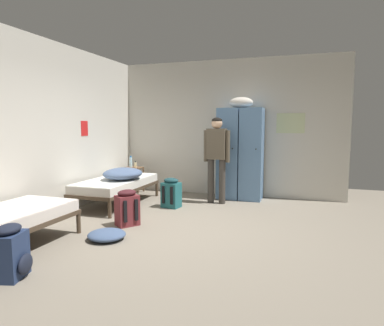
{
  "coord_description": "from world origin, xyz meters",
  "views": [
    {
      "loc": [
        1.6,
        -4.49,
        1.52
      ],
      "look_at": [
        0.0,
        0.26,
        0.95
      ],
      "focal_mm": 31.7,
      "sensor_mm": 36.0,
      "label": 1
    }
  ],
  "objects_px": {
    "backpack_teal": "(171,193)",
    "shelf_unit": "(134,177)",
    "water_bottle": "(131,162)",
    "clothes_pile_denim": "(107,235)",
    "locker_bank": "(240,152)",
    "person_traveler": "(217,152)",
    "bed_left_rear": "(117,184)",
    "backpack_navy": "(11,253)",
    "bedding_heap": "(123,174)",
    "lotion_bottle": "(135,165)",
    "backpack_maroon": "(127,208)"
  },
  "relations": [
    {
      "from": "shelf_unit",
      "to": "backpack_maroon",
      "type": "xyz_separation_m",
      "value": [
        1.13,
        -2.31,
        -0.09
      ]
    },
    {
      "from": "bedding_heap",
      "to": "lotion_bottle",
      "type": "relative_size",
      "value": 5.55
    },
    {
      "from": "backpack_teal",
      "to": "shelf_unit",
      "type": "bearing_deg",
      "value": 141.99
    },
    {
      "from": "bed_left_rear",
      "to": "water_bottle",
      "type": "bearing_deg",
      "value": 105.75
    },
    {
      "from": "backpack_maroon",
      "to": "bedding_heap",
      "type": "bearing_deg",
      "value": 122.27
    },
    {
      "from": "bedding_heap",
      "to": "backpack_maroon",
      "type": "xyz_separation_m",
      "value": [
        0.73,
        -1.16,
        -0.34
      ]
    },
    {
      "from": "bedding_heap",
      "to": "lotion_bottle",
      "type": "distance_m",
      "value": 1.16
    },
    {
      "from": "shelf_unit",
      "to": "clothes_pile_denim",
      "type": "xyz_separation_m",
      "value": [
        1.19,
        -2.98,
        -0.28
      ]
    },
    {
      "from": "bed_left_rear",
      "to": "clothes_pile_denim",
      "type": "bearing_deg",
      "value": -62.71
    },
    {
      "from": "shelf_unit",
      "to": "bedding_heap",
      "type": "height_order",
      "value": "bedding_heap"
    },
    {
      "from": "lotion_bottle",
      "to": "bedding_heap",
      "type": "bearing_deg",
      "value": -73.77
    },
    {
      "from": "bed_left_rear",
      "to": "backpack_maroon",
      "type": "height_order",
      "value": "backpack_maroon"
    },
    {
      "from": "locker_bank",
      "to": "person_traveler",
      "type": "distance_m",
      "value": 0.66
    },
    {
      "from": "backpack_maroon",
      "to": "backpack_teal",
      "type": "relative_size",
      "value": 1.0
    },
    {
      "from": "lotion_bottle",
      "to": "shelf_unit",
      "type": "bearing_deg",
      "value": 150.26
    },
    {
      "from": "lotion_bottle",
      "to": "clothes_pile_denim",
      "type": "relative_size",
      "value": 0.29
    },
    {
      "from": "bedding_heap",
      "to": "water_bottle",
      "type": "xyz_separation_m",
      "value": [
        -0.47,
        1.17,
        0.09
      ]
    },
    {
      "from": "shelf_unit",
      "to": "backpack_navy",
      "type": "relative_size",
      "value": 1.04
    },
    {
      "from": "bed_left_rear",
      "to": "backpack_maroon",
      "type": "xyz_separation_m",
      "value": [
        0.88,
        -1.16,
        -0.12
      ]
    },
    {
      "from": "water_bottle",
      "to": "bedding_heap",
      "type": "bearing_deg",
      "value": -68.0
    },
    {
      "from": "person_traveler",
      "to": "backpack_teal",
      "type": "xyz_separation_m",
      "value": [
        -0.7,
        -0.59,
        -0.74
      ]
    },
    {
      "from": "lotion_bottle",
      "to": "backpack_maroon",
      "type": "height_order",
      "value": "lotion_bottle"
    },
    {
      "from": "backpack_teal",
      "to": "backpack_maroon",
      "type": "bearing_deg",
      "value": -99.68
    },
    {
      "from": "locker_bank",
      "to": "bed_left_rear",
      "type": "distance_m",
      "value": 2.56
    },
    {
      "from": "bedding_heap",
      "to": "lotion_bottle",
      "type": "xyz_separation_m",
      "value": [
        -0.32,
        1.11,
        0.04
      ]
    },
    {
      "from": "locker_bank",
      "to": "bed_left_rear",
      "type": "bearing_deg",
      "value": -149.81
    },
    {
      "from": "person_traveler",
      "to": "bed_left_rear",
      "type": "bearing_deg",
      "value": -158.85
    },
    {
      "from": "bed_left_rear",
      "to": "person_traveler",
      "type": "relative_size",
      "value": 1.15
    },
    {
      "from": "bedding_heap",
      "to": "lotion_bottle",
      "type": "bearing_deg",
      "value": 106.23
    },
    {
      "from": "water_bottle",
      "to": "clothes_pile_denim",
      "type": "distance_m",
      "value": 3.32
    },
    {
      "from": "lotion_bottle",
      "to": "person_traveler",
      "type": "bearing_deg",
      "value": -11.91
    },
    {
      "from": "bed_left_rear",
      "to": "lotion_bottle",
      "type": "bearing_deg",
      "value": 99.21
    },
    {
      "from": "person_traveler",
      "to": "clothes_pile_denim",
      "type": "height_order",
      "value": "person_traveler"
    },
    {
      "from": "backpack_navy",
      "to": "shelf_unit",
      "type": "bearing_deg",
      "value": 102.39
    },
    {
      "from": "shelf_unit",
      "to": "backpack_navy",
      "type": "height_order",
      "value": "shelf_unit"
    },
    {
      "from": "bedding_heap",
      "to": "bed_left_rear",
      "type": "bearing_deg",
      "value": 178.59
    },
    {
      "from": "locker_bank",
      "to": "backpack_maroon",
      "type": "relative_size",
      "value": 3.76
    },
    {
      "from": "locker_bank",
      "to": "person_traveler",
      "type": "bearing_deg",
      "value": -122.6
    },
    {
      "from": "person_traveler",
      "to": "clothes_pile_denim",
      "type": "bearing_deg",
      "value": -108.62
    },
    {
      "from": "lotion_bottle",
      "to": "backpack_teal",
      "type": "bearing_deg",
      "value": -38.42
    },
    {
      "from": "backpack_maroon",
      "to": "backpack_teal",
      "type": "height_order",
      "value": "same"
    },
    {
      "from": "locker_bank",
      "to": "backpack_teal",
      "type": "xyz_separation_m",
      "value": [
        -1.06,
        -1.15,
        -0.71
      ]
    },
    {
      "from": "shelf_unit",
      "to": "clothes_pile_denim",
      "type": "distance_m",
      "value": 3.22
    },
    {
      "from": "bed_left_rear",
      "to": "clothes_pile_denim",
      "type": "distance_m",
      "value": 2.08
    },
    {
      "from": "locker_bank",
      "to": "bed_left_rear",
      "type": "height_order",
      "value": "locker_bank"
    },
    {
      "from": "shelf_unit",
      "to": "clothes_pile_denim",
      "type": "height_order",
      "value": "shelf_unit"
    },
    {
      "from": "shelf_unit",
      "to": "backpack_navy",
      "type": "bearing_deg",
      "value": -77.61
    },
    {
      "from": "water_bottle",
      "to": "clothes_pile_denim",
      "type": "xyz_separation_m",
      "value": [
        1.27,
        -3.0,
        -0.62
      ]
    },
    {
      "from": "bed_left_rear",
      "to": "backpack_teal",
      "type": "height_order",
      "value": "backpack_teal"
    },
    {
      "from": "shelf_unit",
      "to": "water_bottle",
      "type": "bearing_deg",
      "value": 165.96
    }
  ]
}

